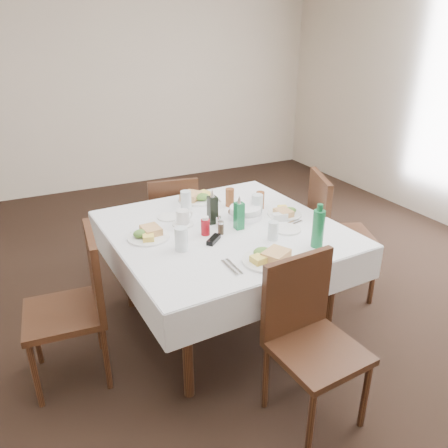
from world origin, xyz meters
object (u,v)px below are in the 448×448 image
at_px(oil_cruet_dark, 212,209).
at_px(ketchup_bottle, 205,226).
at_px(dining_table, 223,237).
at_px(oil_cruet_green, 239,215).
at_px(coffee_mug, 183,218).
at_px(chair_south, 308,330).
at_px(water_w, 181,239).
at_px(bread_basket, 245,213).
at_px(chair_north, 173,218).
at_px(chair_west, 78,298).
at_px(green_bottle, 318,228).
at_px(water_s, 273,231).
at_px(chair_east, 331,228).
at_px(water_n, 186,201).
at_px(water_e, 257,205).

xyz_separation_m(oil_cruet_dark, ketchup_bottle, (-0.12, -0.15, -0.05)).
xyz_separation_m(dining_table, oil_cruet_green, (0.08, -0.07, 0.17)).
bearing_deg(coffee_mug, oil_cruet_dark, -18.53).
distance_m(oil_cruet_dark, coffee_mug, 0.21).
bearing_deg(oil_cruet_dark, chair_south, -84.94).
relative_size(water_w, ketchup_bottle, 1.17).
bearing_deg(dining_table, oil_cruet_green, -39.82).
height_order(dining_table, bread_basket, bread_basket).
bearing_deg(chair_north, chair_west, -133.81).
xyz_separation_m(dining_table, chair_south, (0.05, -0.90, -0.17)).
height_order(chair_north, ketchup_bottle, ketchup_bottle).
bearing_deg(oil_cruet_dark, ketchup_bottle, -129.07).
distance_m(chair_west, green_bottle, 1.47).
xyz_separation_m(chair_south, ketchup_bottle, (-0.21, 0.85, 0.30)).
relative_size(chair_south, water_s, 7.68).
bearing_deg(oil_cruet_green, chair_east, 4.57).
bearing_deg(oil_cruet_green, dining_table, 140.18).
xyz_separation_m(dining_table, coffee_mug, (-0.23, 0.15, 0.12)).
xyz_separation_m(chair_east, oil_cruet_dark, (-0.97, 0.09, 0.30)).
xyz_separation_m(ketchup_bottle, green_bottle, (0.54, -0.45, 0.06)).
xyz_separation_m(oil_cruet_dark, oil_cruet_green, (0.12, -0.16, -0.00)).
height_order(coffee_mug, green_bottle, green_bottle).
height_order(dining_table, water_n, water_n).
xyz_separation_m(chair_west, coffee_mug, (0.76, 0.24, 0.27)).
height_order(water_w, green_bottle, green_bottle).
xyz_separation_m(water_n, water_s, (0.31, -0.70, -0.01)).
xyz_separation_m(chair_south, oil_cruet_green, (0.03, 0.84, 0.34)).
distance_m(water_s, green_bottle, 0.28).
height_order(chair_north, chair_west, chair_west).
xyz_separation_m(water_s, water_e, (0.12, 0.40, 0.01)).
xyz_separation_m(dining_table, chair_east, (0.93, 0.00, -0.12)).
relative_size(dining_table, ketchup_bottle, 12.24).
bearing_deg(chair_south, bread_basket, 80.90).
distance_m(water_s, oil_cruet_dark, 0.46).
xyz_separation_m(chair_west, green_bottle, (1.37, -0.42, 0.35)).
bearing_deg(green_bottle, chair_north, 107.25).
relative_size(chair_north, oil_cruet_green, 3.69).
xyz_separation_m(chair_west, water_n, (0.88, 0.48, 0.30)).
bearing_deg(dining_table, coffee_mug, 145.93).
relative_size(chair_east, water_w, 6.83).
height_order(water_e, oil_cruet_dark, oil_cruet_dark).
bearing_deg(oil_cruet_green, water_n, 112.30).
bearing_deg(coffee_mug, water_e, -6.32).
relative_size(water_w, green_bottle, 0.53).
height_order(dining_table, ketchup_bottle, ketchup_bottle).
bearing_deg(chair_east, chair_west, -177.39).
distance_m(chair_east, oil_cruet_green, 0.90).
bearing_deg(chair_south, chair_west, 141.76).
bearing_deg(chair_north, water_w, -106.63).
bearing_deg(chair_east, coffee_mug, 172.45).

